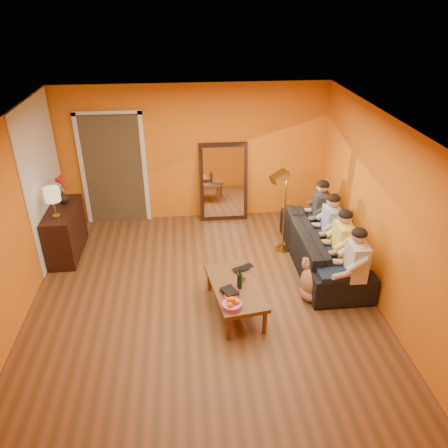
{
  "coord_description": "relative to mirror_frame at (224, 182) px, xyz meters",
  "views": [
    {
      "loc": [
        -0.2,
        -5.09,
        4.05
      ],
      "look_at": [
        0.35,
        0.5,
        1.0
      ],
      "focal_mm": 35.0,
      "sensor_mm": 36.0,
      "label": 1
    }
  ],
  "objects": [
    {
      "name": "room_shell",
      "position": [
        -0.55,
        -2.26,
        0.54
      ],
      "size": [
        5.0,
        5.5,
        2.6
      ],
      "color": "brown",
      "rests_on": "ground"
    },
    {
      "name": "white_accent",
      "position": [
        -3.04,
        -0.88,
        0.54
      ],
      "size": [
        0.02,
        1.9,
        2.58
      ],
      "primitive_type": "cube",
      "color": "white",
      "rests_on": "wall_left"
    },
    {
      "name": "doorway_recess",
      "position": [
        -2.05,
        0.2,
        0.29
      ],
      "size": [
        1.06,
        0.3,
        2.1
      ],
      "primitive_type": "cube",
      "color": "#3F2D19",
      "rests_on": "floor"
    },
    {
      "name": "door_jamb_left",
      "position": [
        -2.62,
        0.08,
        0.29
      ],
      "size": [
        0.08,
        0.06,
        2.2
      ],
      "primitive_type": "cube",
      "color": "white",
      "rests_on": "wall_back"
    },
    {
      "name": "door_jamb_right",
      "position": [
        -1.48,
        0.08,
        0.29
      ],
      "size": [
        0.08,
        0.06,
        2.2
      ],
      "primitive_type": "cube",
      "color": "white",
      "rests_on": "wall_back"
    },
    {
      "name": "door_header",
      "position": [
        -2.05,
        0.08,
        1.36
      ],
      "size": [
        1.22,
        0.06,
        0.08
      ],
      "primitive_type": "cube",
      "color": "white",
      "rests_on": "wall_back"
    },
    {
      "name": "mirror_frame",
      "position": [
        0.0,
        0.0,
        0.0
      ],
      "size": [
        0.92,
        0.27,
        1.51
      ],
      "primitive_type": "cube",
      "rotation": [
        -0.14,
        0.0,
        0.0
      ],
      "color": "black",
      "rests_on": "floor"
    },
    {
      "name": "mirror_glass",
      "position": [
        0.0,
        -0.04,
        0.0
      ],
      "size": [
        0.78,
        0.21,
        1.35
      ],
      "primitive_type": "cube",
      "rotation": [
        -0.14,
        0.0,
        0.0
      ],
      "color": "white",
      "rests_on": "mirror_frame"
    },
    {
      "name": "sideboard",
      "position": [
        -2.79,
        -1.08,
        -0.34
      ],
      "size": [
        0.44,
        1.18,
        0.85
      ],
      "primitive_type": "cube",
      "color": "black",
      "rests_on": "floor"
    },
    {
      "name": "table_lamp",
      "position": [
        -2.79,
        -1.38,
        0.34
      ],
      "size": [
        0.24,
        0.24,
        0.51
      ],
      "primitive_type": null,
      "color": "beige",
      "rests_on": "sideboard"
    },
    {
      "name": "sofa",
      "position": [
        1.45,
        -1.84,
        -0.42
      ],
      "size": [
        2.35,
        0.92,
        0.69
      ],
      "primitive_type": "imported",
      "rotation": [
        0.0,
        0.0,
        1.57
      ],
      "color": "black",
      "rests_on": "floor"
    },
    {
      "name": "coffee_table",
      "position": [
        -0.11,
        -2.87,
        -0.55
      ],
      "size": [
        0.8,
        1.3,
        0.42
      ],
      "primitive_type": null,
      "rotation": [
        0.0,
        0.0,
        0.16
      ],
      "color": "brown",
      "rests_on": "floor"
    },
    {
      "name": "floor_lamp",
      "position": [
        0.9,
        -1.34,
        -0.04
      ],
      "size": [
        0.37,
        0.34,
        1.44
      ],
      "primitive_type": null,
      "rotation": [
        0.0,
        0.0,
        0.4
      ],
      "color": "#AE8E33",
      "rests_on": "floor"
    },
    {
      "name": "dog",
      "position": [
        1.04,
        -2.67,
        -0.45
      ],
      "size": [
        0.53,
        0.62,
        0.62
      ],
      "primitive_type": null,
      "rotation": [
        0.0,
        0.0,
        0.42
      ],
      "color": "#A4684A",
      "rests_on": "floor"
    },
    {
      "name": "person_far_left",
      "position": [
        1.58,
        -2.84,
        -0.15
      ],
      "size": [
        0.7,
        0.44,
        1.22
      ],
      "primitive_type": null,
      "color": "beige",
      "rests_on": "sofa"
    },
    {
      "name": "person_mid_left",
      "position": [
        1.58,
        -2.29,
        -0.15
      ],
      "size": [
        0.7,
        0.44,
        1.22
      ],
      "primitive_type": null,
      "color": "#F8DD52",
      "rests_on": "sofa"
    },
    {
      "name": "person_mid_right",
      "position": [
        1.58,
        -1.74,
        -0.15
      ],
      "size": [
        0.7,
        0.44,
        1.22
      ],
      "primitive_type": null,
      "color": "#7E96C3",
      "rests_on": "sofa"
    },
    {
      "name": "person_far_right",
      "position": [
        1.58,
        -1.19,
        -0.15
      ],
      "size": [
        0.7,
        0.44,
        1.22
      ],
      "primitive_type": null,
      "color": "#2E2E33",
      "rests_on": "sofa"
    },
    {
      "name": "fruit_bowl",
      "position": [
        -0.21,
        -3.32,
        -0.26
      ],
      "size": [
        0.26,
        0.26,
        0.16
      ],
      "primitive_type": null,
      "color": "#CF4998",
      "rests_on": "coffee_table"
    },
    {
      "name": "wine_bottle",
      "position": [
        -0.06,
        -2.92,
        -0.18
      ],
      "size": [
        0.07,
        0.07,
        0.31
      ],
      "primitive_type": "cylinder",
      "color": "black",
      "rests_on": "coffee_table"
    },
    {
      "name": "tumbler",
      "position": [
        0.01,
        -2.75,
        -0.29
      ],
      "size": [
        0.11,
        0.11,
        0.09
      ],
      "primitive_type": "imported",
      "rotation": [
        0.0,
        0.0,
        -0.18
      ],
      "color": "#B27F3F",
      "rests_on": "coffee_table"
    },
    {
      "name": "laptop",
      "position": [
        0.07,
        -2.52,
        -0.33
      ],
      "size": [
        0.38,
        0.33,
        0.03
      ],
      "primitive_type": "imported",
      "rotation": [
        0.0,
        0.0,
        0.43
      ],
      "color": "black",
      "rests_on": "coffee_table"
    },
    {
      "name": "book_lower",
      "position": [
        -0.29,
        -3.07,
        -0.33
      ],
      "size": [
        0.27,
        0.29,
        0.02
      ],
      "primitive_type": "imported",
      "rotation": [
        0.0,
        0.0,
        0.51
      ],
      "color": "black",
      "rests_on": "coffee_table"
    },
    {
      "name": "book_mid",
      "position": [
        -0.28,
        -3.06,
        -0.31
      ],
      "size": [
        0.22,
        0.27,
        0.02
      ],
      "primitive_type": "imported",
      "rotation": [
        0.0,
        0.0,
        -0.16
      ],
      "color": "red",
      "rests_on": "book_lower"
    },
    {
      "name": "book_upper",
      "position": [
        -0.29,
        -3.08,
        -0.29
      ],
      "size": [
        0.26,
        0.29,
        0.02
      ],
      "primitive_type": "imported",
      "rotation": [
        0.0,
        0.0,
        0.43
      ],
      "color": "black",
      "rests_on": "book_mid"
    },
    {
      "name": "vase",
      "position": [
        -2.79,
        -0.83,
        0.19
      ],
      "size": [
        0.2,
        0.2,
        0.2
      ],
      "primitive_type": "imported",
      "color": "black",
      "rests_on": "sideboard"
    },
    {
      "name": "flowers",
      "position": [
        -2.79,
        -0.83,
        0.47
      ],
      "size": [
        0.17,
        0.17,
        0.51
      ],
      "primitive_type": null,
      "color": "red",
      "rests_on": "vase"
    }
  ]
}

